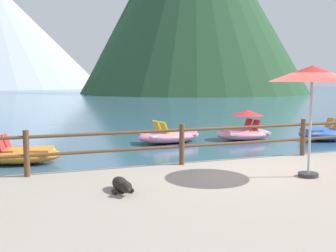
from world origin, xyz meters
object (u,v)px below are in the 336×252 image
at_px(pedal_boat_0, 169,136).
at_px(pedal_boat_1, 244,130).
at_px(beach_umbrella, 312,75).
at_px(dog_resting, 122,185).
at_px(pedal_boat_2, 325,133).
at_px(pedal_boat_3, 18,155).

height_order(pedal_boat_0, pedal_boat_1, pedal_boat_1).
xyz_separation_m(beach_umbrella, dog_resting, (-3.83, 0.22, -1.92)).
height_order(pedal_boat_2, pedal_boat_3, pedal_boat_2).
xyz_separation_m(beach_umbrella, pedal_boat_2, (5.78, 6.12, -2.18)).
relative_size(pedal_boat_0, pedal_boat_2, 1.17).
bearing_deg(beach_umbrella, dog_resting, 176.75).
bearing_deg(pedal_boat_3, pedal_boat_0, 21.15).
height_order(pedal_boat_1, pedal_boat_3, pedal_boat_1).
bearing_deg(pedal_boat_0, pedal_boat_1, -6.48).
xyz_separation_m(pedal_boat_2, pedal_boat_3, (-11.31, -0.56, -0.02)).
bearing_deg(pedal_boat_0, pedal_boat_3, -158.85).
bearing_deg(beach_umbrella, pedal_boat_3, 134.85).
height_order(beach_umbrella, dog_resting, beach_umbrella).
bearing_deg(dog_resting, pedal_boat_0, 63.59).
bearing_deg(beach_umbrella, pedal_boat_0, 91.08).
bearing_deg(dog_resting, beach_umbrella, -3.25).
relative_size(dog_resting, pedal_boat_0, 0.40).
bearing_deg(pedal_boat_1, pedal_boat_3, -168.29).
distance_m(dog_resting, pedal_boat_2, 11.28).
distance_m(beach_umbrella, dog_resting, 4.29).
height_order(beach_umbrella, pedal_boat_0, beach_umbrella).
bearing_deg(beach_umbrella, pedal_boat_2, 46.63).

